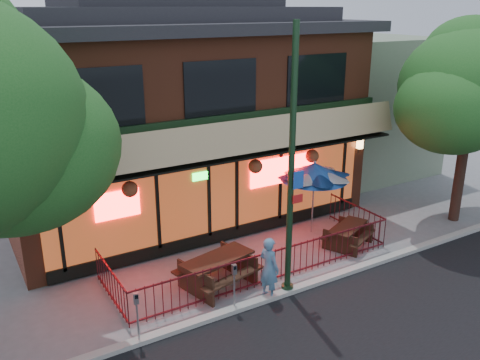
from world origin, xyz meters
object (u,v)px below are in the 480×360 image
object	(u,v)px
patio_umbrella	(314,171)
pedestrian	(269,268)
street_tree_right	(472,80)
picnic_table_left	(218,267)
street_light	(291,181)
parking_meter_far	(137,310)
picnic_table_right	(348,233)
parking_meter_near	(234,279)

from	to	relation	value
patio_umbrella	pedestrian	world-z (taller)	patio_umbrella
street_tree_right	picnic_table_left	bearing A→B (deg)	178.61
street_light	parking_meter_far	distance (m)	4.77
picnic_table_right	pedestrian	world-z (taller)	pedestrian
street_light	picnic_table_left	world-z (taller)	street_light
street_light	picnic_table_left	distance (m)	3.21
street_tree_right	parking_meter_near	world-z (taller)	street_tree_right
street_light	street_tree_right	xyz separation A→B (m)	(8.04, 0.99, 1.81)
picnic_table_left	pedestrian	bearing A→B (deg)	-52.73
street_light	pedestrian	world-z (taller)	street_light
parking_meter_near	parking_meter_far	world-z (taller)	parking_meter_far
street_light	pedestrian	xyz separation A→B (m)	(-0.57, 0.05, -2.30)
street_tree_right	picnic_table_left	distance (m)	10.47
picnic_table_right	patio_umbrella	xyz separation A→B (m)	(-0.33, 1.42, 1.71)
patio_umbrella	picnic_table_right	bearing A→B (deg)	-77.13
street_light	parking_meter_near	size ratio (longest dim) A/B	5.54
pedestrian	parking_meter_near	xyz separation A→B (m)	(-1.07, -0.05, 0.00)
picnic_table_left	parking_meter_far	world-z (taller)	parking_meter_far
parking_meter_far	pedestrian	bearing A→B (deg)	2.06
picnic_table_left	parking_meter_far	xyz separation A→B (m)	(-2.74, -1.30, 0.32)
pedestrian	parking_meter_near	size ratio (longest dim) A/B	1.35
picnic_table_left	picnic_table_right	distance (m)	4.74
street_tree_right	pedestrian	bearing A→B (deg)	-173.80
street_light	parking_meter_near	world-z (taller)	street_light
street_light	patio_umbrella	size ratio (longest dim) A/B	2.76
picnic_table_left	pedestrian	size ratio (longest dim) A/B	1.36
street_light	picnic_table_left	xyz separation A→B (m)	(-1.46, 1.22, -2.58)
street_tree_right	patio_umbrella	world-z (taller)	street_tree_right
street_tree_right	picnic_table_left	world-z (taller)	street_tree_right
street_light	parking_meter_near	distance (m)	2.82
picnic_table_left	parking_meter_near	distance (m)	1.26
picnic_table_left	pedestrian	world-z (taller)	pedestrian
parking_meter_far	street_light	bearing A→B (deg)	1.05
picnic_table_right	parking_meter_near	bearing A→B (deg)	-165.57
street_tree_right	parking_meter_near	bearing A→B (deg)	-174.19
street_light	patio_umbrella	distance (m)	4.12
picnic_table_left	pedestrian	distance (m)	1.49
street_light	pedestrian	distance (m)	2.37
parking_meter_far	street_tree_right	bearing A→B (deg)	4.98
picnic_table_left	parking_meter_far	distance (m)	3.05
picnic_table_left	parking_meter_far	bearing A→B (deg)	-154.69
street_tree_right	pedestrian	size ratio (longest dim) A/B	4.13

